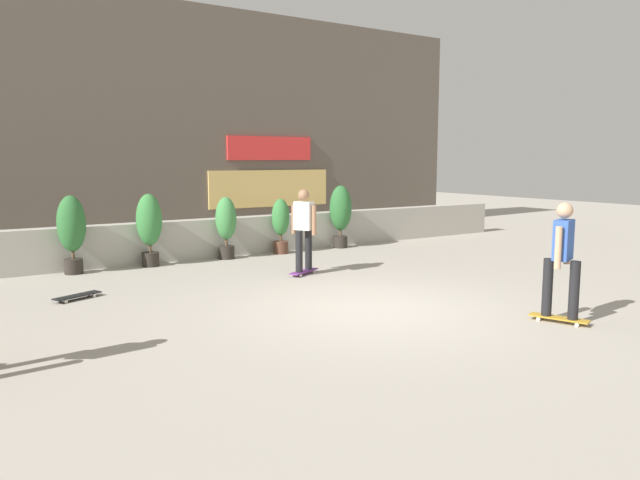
{
  "coord_description": "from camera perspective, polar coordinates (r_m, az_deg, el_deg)",
  "views": [
    {
      "loc": [
        -5.66,
        -7.13,
        2.29
      ],
      "look_at": [
        0.0,
        1.5,
        0.9
      ],
      "focal_mm": 33.92,
      "sensor_mm": 36.0,
      "label": 1
    }
  ],
  "objects": [
    {
      "name": "potted_plant_3",
      "position": [
        14.65,
        -3.74,
        1.62
      ],
      "size": [
        0.43,
        0.43,
        1.33
      ],
      "color": "brown",
      "rests_on": "ground"
    },
    {
      "name": "planter_wall",
      "position": [
        14.41,
        -9.86,
        0.23
      ],
      "size": [
        18.0,
        0.4,
        0.9
      ],
      "primitive_type": "cube",
      "color": "#B2ADA3",
      "rests_on": "ground"
    },
    {
      "name": "potted_plant_1",
      "position": [
        13.36,
        -15.81,
        1.46
      ],
      "size": [
        0.54,
        0.54,
        1.56
      ],
      "color": "#2D2823",
      "rests_on": "ground"
    },
    {
      "name": "skater_by_wall_right",
      "position": [
        9.04,
        21.9,
        -1.47
      ],
      "size": [
        0.53,
        0.82,
        1.7
      ],
      "color": "#BF8C26",
      "rests_on": "ground"
    },
    {
      "name": "potted_plant_0",
      "position": [
        12.98,
        -22.39,
        1.05
      ],
      "size": [
        0.55,
        0.55,
        1.57
      ],
      "color": "#2D2823",
      "rests_on": "ground"
    },
    {
      "name": "potted_plant_4",
      "position": [
        15.58,
        1.96,
        2.72
      ],
      "size": [
        0.57,
        0.57,
        1.61
      ],
      "color": "#2D2823",
      "rests_on": "ground"
    },
    {
      "name": "building_backdrop",
      "position": [
        18.06,
        -15.19,
        10.45
      ],
      "size": [
        20.0,
        2.08,
        6.5
      ],
      "color": "#60564C",
      "rests_on": "ground"
    },
    {
      "name": "skateboard_near_camera",
      "position": [
        10.71,
        -21.93,
        -4.9
      ],
      "size": [
        0.82,
        0.49,
        0.08
      ],
      "color": "black",
      "rests_on": "ground"
    },
    {
      "name": "potted_plant_2",
      "position": [
        13.99,
        -8.86,
        1.56
      ],
      "size": [
        0.48,
        0.48,
        1.43
      ],
      "color": "#2D2823",
      "rests_on": "ground"
    },
    {
      "name": "ground_plane",
      "position": [
        9.39,
        5.06,
        -6.48
      ],
      "size": [
        48.0,
        48.0,
        0.0
      ],
      "primitive_type": "plane",
      "color": "#A8A093"
    },
    {
      "name": "skater_mid_plaza",
      "position": [
        11.93,
        -1.54,
        1.18
      ],
      "size": [
        0.8,
        0.54,
        1.7
      ],
      "color": "#72338C",
      "rests_on": "ground"
    }
  ]
}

